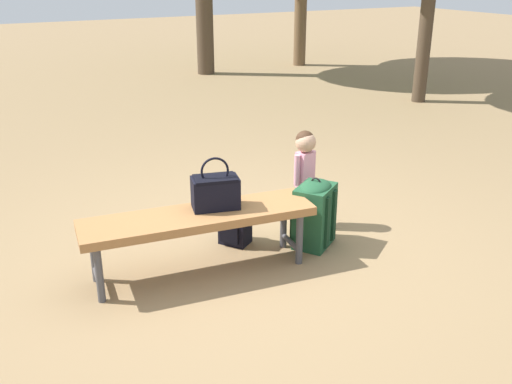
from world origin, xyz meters
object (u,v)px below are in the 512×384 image
object	(u,v)px
handbag	(215,191)
backpack_large	(314,212)
park_bench	(199,221)
backpack_small	(235,221)
child_standing	(305,164)

from	to	relation	value
handbag	backpack_large	distance (m)	0.85
park_bench	backpack_small	world-z (taller)	park_bench
child_standing	backpack_large	xyz separation A→B (m)	(-0.12, -0.34, -0.26)
park_bench	backpack_large	distance (m)	0.95
handbag	child_standing	bearing A→B (deg)	17.50
park_bench	handbag	distance (m)	0.24
child_standing	backpack_small	size ratio (longest dim) A/B	2.20
backpack_small	child_standing	bearing A→B (deg)	2.83
backpack_small	handbag	bearing A→B (deg)	-136.47
handbag	backpack_small	bearing A→B (deg)	43.53
park_bench	child_standing	xyz separation A→B (m)	(1.06, 0.32, 0.14)
park_bench	handbag	bearing A→B (deg)	12.46
child_standing	backpack_small	bearing A→B (deg)	-177.17
handbag	backpack_small	distance (m)	0.54
backpack_large	park_bench	bearing A→B (deg)	178.88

